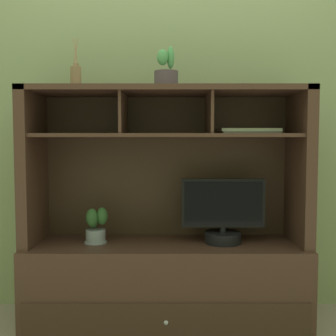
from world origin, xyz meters
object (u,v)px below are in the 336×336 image
at_px(magazine_stack_left, 248,131).
at_px(media_console, 168,253).
at_px(potted_succulent, 168,74).
at_px(diffuser_bottle, 78,77).
at_px(tv_monitor, 225,216).
at_px(potted_orchid, 98,227).

bearing_deg(magazine_stack_left, media_console, -173.66).
bearing_deg(potted_succulent, media_console, 84.92).
bearing_deg(magazine_stack_left, potted_succulent, -170.93).
distance_m(magazine_stack_left, diffuser_bottle, 1.02).
relative_size(tv_monitor, potted_orchid, 2.31).
bearing_deg(diffuser_bottle, magazine_stack_left, 2.15).
height_order(media_console, magazine_stack_left, media_console).
xyz_separation_m(media_console, potted_orchid, (-0.40, -0.02, 0.16)).
height_order(media_console, potted_succulent, potted_succulent).
xyz_separation_m(media_console, diffuser_bottle, (-0.51, 0.01, 1.01)).
relative_size(magazine_stack_left, diffuser_bottle, 1.26).
bearing_deg(potted_orchid, tv_monitor, 0.11).
bearing_deg(diffuser_bottle, potted_succulent, -4.21).
distance_m(media_console, magazine_stack_left, 0.84).
bearing_deg(magazine_stack_left, diffuser_bottle, -177.85).
height_order(tv_monitor, potted_succulent, potted_succulent).
height_order(magazine_stack_left, diffuser_bottle, diffuser_bottle).
height_order(magazine_stack_left, potted_succulent, potted_succulent).
height_order(media_console, tv_monitor, media_console).
relative_size(tv_monitor, diffuser_bottle, 1.68).
xyz_separation_m(tv_monitor, magazine_stack_left, (0.14, 0.07, 0.48)).
bearing_deg(tv_monitor, magazine_stack_left, 28.21).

